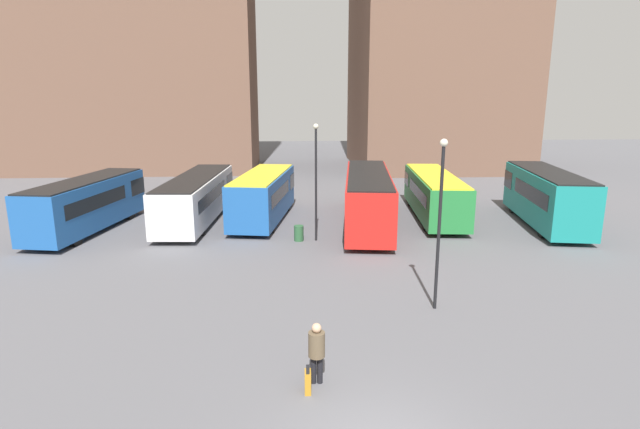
% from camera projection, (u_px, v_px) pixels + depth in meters
% --- Properties ---
extents(bus_0, '(4.07, 9.91, 3.04)m').
position_uv_depth(bus_0, '(88.00, 203.00, 29.09)').
color(bus_0, '#1E56A3').
rests_on(bus_0, ground_plane).
extents(bus_1, '(3.29, 11.68, 2.84)m').
position_uv_depth(bus_1, '(197.00, 196.00, 31.48)').
color(bus_1, silver).
rests_on(bus_1, ground_plane).
extents(bus_2, '(3.98, 9.47, 3.00)m').
position_uv_depth(bus_2, '(263.00, 195.00, 31.51)').
color(bus_2, '#1E56A3').
rests_on(bus_2, ground_plane).
extents(bus_3, '(4.18, 12.58, 3.21)m').
position_uv_depth(bus_3, '(368.00, 196.00, 30.42)').
color(bus_3, red).
rests_on(bus_3, ground_plane).
extents(bus_4, '(3.57, 10.95, 2.81)m').
position_uv_depth(bus_4, '(434.00, 194.00, 32.45)').
color(bus_4, '#237A38').
rests_on(bus_4, ground_plane).
extents(bus_5, '(4.14, 10.29, 3.32)m').
position_uv_depth(bus_5, '(546.00, 196.00, 30.42)').
color(bus_5, '#19847F').
rests_on(bus_5, ground_plane).
extents(traveler, '(0.46, 0.46, 1.77)m').
position_uv_depth(traveler, '(317.00, 348.00, 13.48)').
color(traveler, black).
rests_on(traveler, ground_plane).
extents(suitcase, '(0.17, 0.37, 0.89)m').
position_uv_depth(suitcase, '(308.00, 382.00, 13.20)').
color(suitcase, '#B27A1E').
rests_on(suitcase, ground_plane).
extents(lamp_post_0, '(0.28, 0.28, 6.31)m').
position_uv_depth(lamp_post_0, '(316.00, 174.00, 26.50)').
color(lamp_post_0, black).
rests_on(lamp_post_0, ground_plane).
extents(lamp_post_1, '(0.28, 0.28, 6.27)m').
position_uv_depth(lamp_post_1, '(440.00, 213.00, 17.72)').
color(lamp_post_1, black).
rests_on(lamp_post_1, ground_plane).
extents(trash_bin, '(0.52, 0.52, 0.85)m').
position_uv_depth(trash_bin, '(299.00, 233.00, 27.17)').
color(trash_bin, '#285633').
rests_on(trash_bin, ground_plane).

